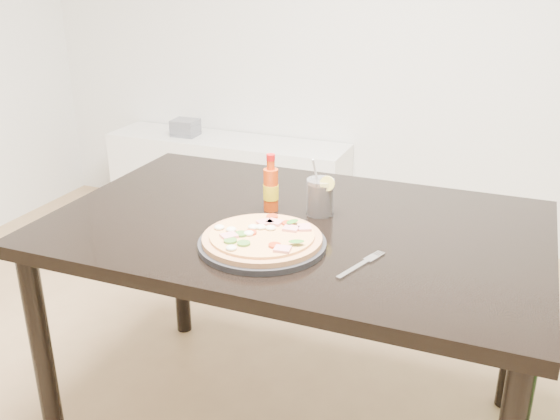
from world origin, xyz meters
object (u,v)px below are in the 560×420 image
at_px(cola_cup, 320,197).
at_px(hot_sauce_bottle, 271,188).
at_px(plate, 262,244).
at_px(dining_table, 295,247).
at_px(pizza, 262,237).
at_px(media_console, 228,181).
at_px(fork, 362,264).

bearing_deg(cola_cup, hot_sauce_bottle, -169.75).
height_order(plate, cola_cup, cola_cup).
relative_size(dining_table, cola_cup, 8.08).
relative_size(dining_table, pizza, 4.45).
relative_size(plate, media_console, 0.24).
relative_size(dining_table, plate, 4.16).
xyz_separation_m(cola_cup, fork, (0.20, -0.28, -0.05)).
xyz_separation_m(dining_table, cola_cup, (0.05, 0.08, 0.13)).
height_order(plate, hot_sauce_bottle, hot_sauce_bottle).
bearing_deg(fork, dining_table, 161.42).
bearing_deg(dining_table, cola_cup, 60.22).
xyz_separation_m(pizza, hot_sauce_bottle, (-0.08, 0.25, 0.04)).
distance_m(plate, pizza, 0.02).
bearing_deg(fork, cola_cup, 145.84).
bearing_deg(hot_sauce_bottle, pizza, -72.59).
bearing_deg(dining_table, plate, -96.24).
distance_m(plate, cola_cup, 0.29).
relative_size(hot_sauce_bottle, cola_cup, 1.00).
xyz_separation_m(pizza, cola_cup, (0.07, 0.27, 0.02)).
relative_size(plate, fork, 1.84).
relative_size(dining_table, media_console, 1.00).
distance_m(dining_table, media_console, 1.86).
bearing_deg(hot_sauce_bottle, dining_table, -28.77).
height_order(dining_table, fork, fork).
xyz_separation_m(dining_table, media_console, (-0.99, 1.52, -0.42)).
xyz_separation_m(hot_sauce_bottle, fork, (0.35, -0.25, -0.07)).
bearing_deg(fork, hot_sauce_bottle, 163.90).
xyz_separation_m(pizza, media_console, (-0.97, 1.71, -0.53)).
xyz_separation_m(cola_cup, media_console, (-1.04, 1.44, -0.55)).
distance_m(pizza, cola_cup, 0.28).
bearing_deg(fork, media_console, 145.47).
relative_size(pizza, fork, 1.72).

